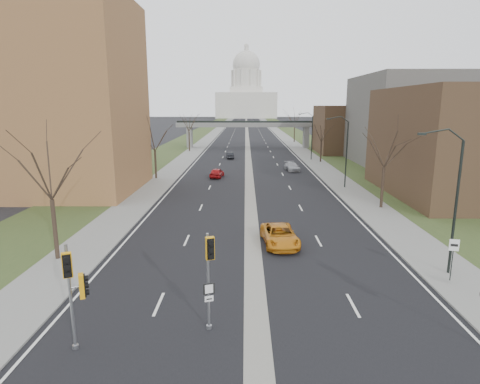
{
  "coord_description": "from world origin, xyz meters",
  "views": [
    {
      "loc": [
        -0.55,
        -16.91,
        10.06
      ],
      "look_at": [
        -0.92,
        10.55,
        4.11
      ],
      "focal_mm": 30.0,
      "sensor_mm": 36.0,
      "label": 1
    }
  ],
  "objects_px": {
    "speed_limit_sign": "(453,252)",
    "car_right_mid": "(292,167)",
    "car_left_far": "(230,155)",
    "car_right_near": "(280,235)",
    "car_left_near": "(217,173)",
    "signal_pole_left": "(74,283)",
    "signal_pole_median": "(209,266)"
  },
  "relations": [
    {
      "from": "speed_limit_sign",
      "to": "car_right_mid",
      "type": "height_order",
      "value": "speed_limit_sign"
    },
    {
      "from": "signal_pole_median",
      "to": "car_left_near",
      "type": "height_order",
      "value": "signal_pole_median"
    },
    {
      "from": "car_left_far",
      "to": "car_left_near",
      "type": "bearing_deg",
      "value": 80.73
    },
    {
      "from": "signal_pole_median",
      "to": "car_left_near",
      "type": "distance_m",
      "value": 39.9
    },
    {
      "from": "car_right_near",
      "to": "car_right_mid",
      "type": "relative_size",
      "value": 1.14
    },
    {
      "from": "car_left_near",
      "to": "car_right_near",
      "type": "bearing_deg",
      "value": 110.69
    },
    {
      "from": "speed_limit_sign",
      "to": "car_left_near",
      "type": "height_order",
      "value": "speed_limit_sign"
    },
    {
      "from": "car_left_near",
      "to": "signal_pole_left",
      "type": "bearing_deg",
      "value": 93.45
    },
    {
      "from": "signal_pole_median",
      "to": "car_left_far",
      "type": "relative_size",
      "value": 1.24
    },
    {
      "from": "car_right_near",
      "to": "car_right_mid",
      "type": "height_order",
      "value": "car_right_near"
    },
    {
      "from": "car_left_near",
      "to": "car_left_far",
      "type": "distance_m",
      "value": 20.86
    },
    {
      "from": "car_left_far",
      "to": "car_right_mid",
      "type": "xyz_separation_m",
      "value": [
        10.28,
        -14.7,
        0.04
      ]
    },
    {
      "from": "speed_limit_sign",
      "to": "car_left_far",
      "type": "bearing_deg",
      "value": 117.55
    },
    {
      "from": "car_right_mid",
      "to": "signal_pole_median",
      "type": "bearing_deg",
      "value": -107.98
    },
    {
      "from": "speed_limit_sign",
      "to": "car_right_near",
      "type": "bearing_deg",
      "value": 158.33
    },
    {
      "from": "signal_pole_median",
      "to": "car_right_mid",
      "type": "relative_size",
      "value": 1.02
    },
    {
      "from": "car_right_near",
      "to": "signal_pole_left",
      "type": "bearing_deg",
      "value": -131.08
    },
    {
      "from": "signal_pole_left",
      "to": "signal_pole_median",
      "type": "height_order",
      "value": "signal_pole_left"
    },
    {
      "from": "signal_pole_median",
      "to": "car_right_near",
      "type": "relative_size",
      "value": 0.89
    },
    {
      "from": "signal_pole_median",
      "to": "car_right_near",
      "type": "height_order",
      "value": "signal_pole_median"
    },
    {
      "from": "car_right_near",
      "to": "speed_limit_sign",
      "type": "bearing_deg",
      "value": -39.53
    },
    {
      "from": "car_left_near",
      "to": "signal_pole_median",
      "type": "bearing_deg",
      "value": 101.02
    },
    {
      "from": "car_right_near",
      "to": "car_right_mid",
      "type": "xyz_separation_m",
      "value": [
        4.76,
        34.15,
        -0.06
      ]
    },
    {
      "from": "car_left_far",
      "to": "car_right_near",
      "type": "height_order",
      "value": "car_right_near"
    },
    {
      "from": "signal_pole_median",
      "to": "car_right_mid",
      "type": "xyz_separation_m",
      "value": [
        8.87,
        45.88,
        -2.55
      ]
    },
    {
      "from": "car_right_mid",
      "to": "car_left_far",
      "type": "bearing_deg",
      "value": 117.93
    },
    {
      "from": "car_left_near",
      "to": "car_left_far",
      "type": "relative_size",
      "value": 1.07
    },
    {
      "from": "speed_limit_sign",
      "to": "car_right_near",
      "type": "xyz_separation_m",
      "value": [
        -9.35,
        6.34,
        -1.13
      ]
    },
    {
      "from": "signal_pole_left",
      "to": "car_right_mid",
      "type": "distance_m",
      "value": 49.5
    },
    {
      "from": "signal_pole_left",
      "to": "car_left_near",
      "type": "height_order",
      "value": "signal_pole_left"
    },
    {
      "from": "speed_limit_sign",
      "to": "car_left_far",
      "type": "xyz_separation_m",
      "value": [
        -14.87,
        55.19,
        -1.23
      ]
    },
    {
      "from": "car_left_near",
      "to": "car_right_near",
      "type": "height_order",
      "value": "car_right_near"
    }
  ]
}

